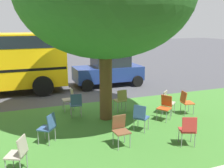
{
  "coord_description": "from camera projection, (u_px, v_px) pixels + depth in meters",
  "views": [
    {
      "loc": [
        2.64,
        10.5,
        3.35
      ],
      "look_at": [
        -0.66,
        1.67,
        1.12
      ],
      "focal_mm": 41.15,
      "sensor_mm": 36.0,
      "label": 1
    }
  ],
  "objects": [
    {
      "name": "chair_0",
      "position": [
        70.0,
        98.0,
        10.03
      ],
      "size": [
        0.43,
        0.43,
        0.88
      ],
      "color": "#ADA393",
      "rests_on": "ground"
    },
    {
      "name": "chair_10",
      "position": [
        141.0,
        116.0,
        8.06
      ],
      "size": [
        0.59,
        0.59,
        0.88
      ],
      "color": "#335184",
      "rests_on": "ground"
    },
    {
      "name": "parked_car",
      "position": [
        109.0,
        70.0,
        14.09
      ],
      "size": [
        3.7,
        1.92,
        1.65
      ],
      "color": "navy",
      "rests_on": "ground"
    },
    {
      "name": "chair_6",
      "position": [
        165.0,
        106.0,
        9.04
      ],
      "size": [
        0.58,
        0.57,
        0.88
      ],
      "color": "#C64C1E",
      "rests_on": "ground"
    },
    {
      "name": "grass_verge",
      "position": [
        110.0,
        129.0,
        8.32
      ],
      "size": [
        48.0,
        6.0,
        0.01
      ],
      "primitive_type": "cube",
      "color": "#3D752D",
      "rests_on": "ground"
    },
    {
      "name": "chair_8",
      "position": [
        188.0,
        129.0,
        7.08
      ],
      "size": [
        0.54,
        0.54,
        0.88
      ],
      "color": "#B7332D",
      "rests_on": "ground"
    },
    {
      "name": "chair_9",
      "position": [
        48.0,
        126.0,
        7.26
      ],
      "size": [
        0.58,
        0.58,
        0.88
      ],
      "color": "#335184",
      "rests_on": "ground"
    },
    {
      "name": "chair_2",
      "position": [
        76.0,
        103.0,
        9.35
      ],
      "size": [
        0.46,
        0.46,
        0.88
      ],
      "color": "#335184",
      "rests_on": "ground"
    },
    {
      "name": "chair_5",
      "position": [
        19.0,
        152.0,
        5.79
      ],
      "size": [
        0.56,
        0.55,
        0.88
      ],
      "color": "#ADA393",
      "rests_on": "ground"
    },
    {
      "name": "chair_1",
      "position": [
        121.0,
        99.0,
        9.89
      ],
      "size": [
        0.47,
        0.47,
        0.88
      ],
      "color": "olive",
      "rests_on": "ground"
    },
    {
      "name": "chair_7",
      "position": [
        120.0,
        128.0,
        7.1
      ],
      "size": [
        0.44,
        0.45,
        0.88
      ],
      "color": "brown",
      "rests_on": "ground"
    },
    {
      "name": "ground",
      "position": [
        85.0,
        102.0,
        11.24
      ],
      "size": [
        80.0,
        80.0,
        0.0
      ],
      "primitive_type": "plane",
      "color": "#424247"
    },
    {
      "name": "chair_3",
      "position": [
        186.0,
        101.0,
        9.62
      ],
      "size": [
        0.48,
        0.48,
        0.88
      ],
      "color": "#C64C1E",
      "rests_on": "ground"
    },
    {
      "name": "chair_4",
      "position": [
        167.0,
        101.0,
        9.65
      ],
      "size": [
        0.59,
        0.59,
        0.88
      ],
      "color": "#ADA393",
      "rests_on": "ground"
    }
  ]
}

